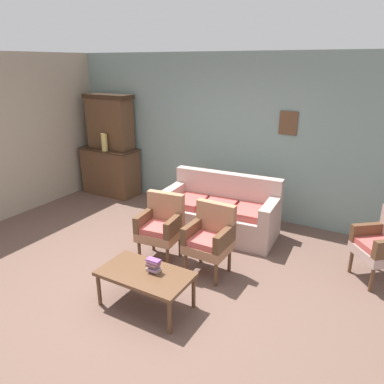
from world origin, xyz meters
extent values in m
plane|color=brown|center=(0.00, 0.00, 0.00)|extent=(7.68, 7.68, 0.00)
cube|color=gray|center=(0.00, 2.63, 1.35)|extent=(6.40, 0.06, 2.70)
cube|color=brown|center=(0.90, 2.58, 1.65)|extent=(0.28, 0.02, 0.36)
cube|color=brown|center=(-2.50, 2.25, 0.45)|extent=(1.10, 0.52, 0.90)
cube|color=#342115|center=(-2.50, 2.25, 0.92)|extent=(1.16, 0.55, 0.03)
cube|color=brown|center=(-2.50, 2.33, 1.41)|extent=(0.90, 0.36, 0.95)
cube|color=#342115|center=(-2.50, 2.33, 1.92)|extent=(0.99, 0.38, 0.08)
cylinder|color=tan|center=(-2.44, 2.07, 1.10)|extent=(0.12, 0.12, 0.33)
cube|color=tan|center=(0.21, 1.65, 0.21)|extent=(1.79, 0.91, 0.42)
cube|color=tan|center=(0.18, 1.97, 0.66)|extent=(1.75, 0.27, 0.48)
cube|color=tan|center=(0.99, 1.70, 0.54)|extent=(0.21, 0.81, 0.24)
cube|color=tan|center=(-0.58, 1.60, 0.54)|extent=(0.21, 0.81, 0.24)
cube|color=#B74C47|center=(0.71, 1.65, 0.47)|extent=(0.49, 0.59, 0.10)
cube|color=#B74C47|center=(0.21, 1.61, 0.47)|extent=(0.49, 0.59, 0.10)
cube|color=#B74C47|center=(-0.29, 1.58, 0.47)|extent=(0.49, 0.59, 0.10)
cube|color=#9E6B4C|center=(-0.14, 0.54, 0.38)|extent=(0.57, 0.54, 0.12)
cube|color=#B74C47|center=(-0.14, 0.52, 0.47)|extent=(0.48, 0.45, 0.10)
cube|color=#9E6B4C|center=(-0.16, 0.74, 0.67)|extent=(0.53, 0.16, 0.46)
cube|color=brown|center=(0.08, 0.56, 0.55)|extent=(0.13, 0.49, 0.22)
cube|color=brown|center=(-0.36, 0.51, 0.55)|extent=(0.13, 0.49, 0.22)
cylinder|color=brown|center=(0.09, 0.37, 0.16)|extent=(0.04, 0.04, 0.32)
cylinder|color=brown|center=(-0.33, 0.33, 0.16)|extent=(0.04, 0.04, 0.32)
cylinder|color=brown|center=(0.05, 0.75, 0.16)|extent=(0.04, 0.04, 0.32)
cylinder|color=brown|center=(-0.37, 0.70, 0.16)|extent=(0.04, 0.04, 0.32)
cube|color=#9E6B4C|center=(0.58, 0.54, 0.38)|extent=(0.53, 0.49, 0.12)
cube|color=#B74C47|center=(0.58, 0.52, 0.47)|extent=(0.45, 0.42, 0.10)
cube|color=#9E6B4C|center=(0.59, 0.74, 0.67)|extent=(0.52, 0.11, 0.46)
cube|color=brown|center=(0.80, 0.54, 0.55)|extent=(0.09, 0.48, 0.22)
cube|color=brown|center=(0.36, 0.55, 0.55)|extent=(0.09, 0.48, 0.22)
cylinder|color=brown|center=(0.79, 0.35, 0.16)|extent=(0.04, 0.04, 0.32)
cylinder|color=brown|center=(0.37, 0.36, 0.16)|extent=(0.04, 0.04, 0.32)
cylinder|color=brown|center=(0.80, 0.73, 0.16)|extent=(0.04, 0.04, 0.32)
cylinder|color=brown|center=(0.38, 0.74, 0.16)|extent=(0.04, 0.04, 0.32)
cube|color=tan|center=(2.43, 1.43, 0.38)|extent=(0.70, 0.71, 0.12)
cube|color=#B74C47|center=(2.41, 1.41, 0.47)|extent=(0.60, 0.60, 0.10)
cube|color=brown|center=(2.29, 1.60, 0.55)|extent=(0.42, 0.37, 0.22)
cylinder|color=brown|center=(2.41, 1.14, 0.16)|extent=(0.04, 0.04, 0.32)
cylinder|color=brown|center=(2.15, 1.47, 0.16)|extent=(0.04, 0.04, 0.32)
cylinder|color=brown|center=(2.44, 1.71, 0.16)|extent=(0.04, 0.04, 0.32)
cube|color=brown|center=(0.29, -0.37, 0.40)|extent=(1.00, 0.56, 0.04)
cylinder|color=brown|center=(-0.17, -0.13, 0.19)|extent=(0.04, 0.04, 0.38)
cylinder|color=brown|center=(0.75, -0.13, 0.19)|extent=(0.04, 0.04, 0.38)
cylinder|color=brown|center=(-0.17, -0.61, 0.19)|extent=(0.04, 0.04, 0.38)
cylinder|color=brown|center=(0.75, -0.61, 0.19)|extent=(0.04, 0.04, 0.38)
cube|color=tan|center=(0.35, -0.29, 0.43)|extent=(0.15, 0.09, 0.03)
cube|color=#A478AB|center=(0.37, -0.31, 0.46)|extent=(0.11, 0.10, 0.03)
cube|color=gray|center=(0.35, -0.30, 0.48)|extent=(0.12, 0.07, 0.02)
cube|color=brown|center=(0.36, -0.31, 0.51)|extent=(0.13, 0.10, 0.03)
cube|color=#79465D|center=(0.37, -0.32, 0.54)|extent=(0.14, 0.08, 0.03)
cube|color=#784386|center=(0.36, -0.31, 0.56)|extent=(0.15, 0.08, 0.02)
camera|label=1|loc=(2.39, -3.04, 2.55)|focal=34.06mm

